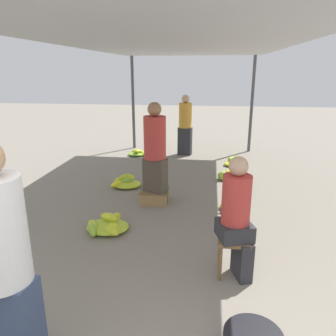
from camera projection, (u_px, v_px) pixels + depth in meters
name	position (u px, v px, depth m)	size (l,w,h in m)	color
canopy_post_back_left	(133.00, 103.00, 9.16)	(0.08, 0.08, 2.54)	#4C4C51
canopy_post_back_right	(252.00, 105.00, 8.75)	(0.08, 0.08, 2.54)	#4C4C51
canopy_tarp	(177.00, 43.00, 4.94)	(3.65, 8.07, 0.04)	#B2B2B7
vendor_foreground	(2.00, 268.00, 2.14)	(0.42, 0.42, 1.78)	#384766
stool	(233.00, 245.00, 3.53)	(0.34, 0.34, 0.44)	brown
vendor_seated	(237.00, 216.00, 3.42)	(0.42, 0.42, 1.34)	#2D2D33
banana_pile_left_0	(125.00, 182.00, 6.35)	(0.57, 0.63, 0.19)	#CCD628
banana_pile_left_1	(107.00, 225.00, 4.60)	(0.62, 0.74, 0.20)	#B2CC2C
banana_pile_left_2	(138.00, 153.00, 8.61)	(0.52, 0.40, 0.18)	#BFD12A
banana_pile_right_0	(235.00, 163.00, 7.66)	(0.46, 0.55, 0.26)	yellow
banana_pile_right_1	(235.00, 205.00, 5.30)	(0.52, 0.52, 0.25)	#B0CB2D
banana_pile_right_2	(228.00, 176.00, 6.72)	(0.42, 0.48, 0.22)	#93BF32
crate_near	(155.00, 196.00, 5.59)	(0.46, 0.46, 0.21)	#9E7A4C
shopper_walking_mid	(155.00, 153.00, 5.32)	(0.47, 0.47, 1.69)	#4C4238
shopper_walking_far	(185.00, 124.00, 8.52)	(0.40, 0.40, 1.57)	#2D2D33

